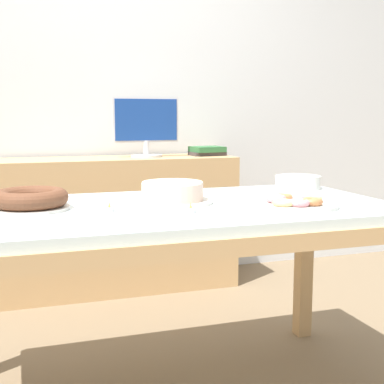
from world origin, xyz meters
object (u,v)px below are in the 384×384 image
(plate_stack, at_px, (298,182))
(tealight_left_edge, at_px, (191,210))
(computer_monitor, at_px, (146,127))
(cake_chocolate_round, at_px, (172,193))
(tealight_near_cakes, at_px, (58,196))
(tealight_centre, at_px, (109,209))
(book_stack, at_px, (207,151))
(pastry_platter, at_px, (295,203))
(cake_golden_bundt, at_px, (31,200))

(plate_stack, height_order, tealight_left_edge, plate_stack)
(computer_monitor, relative_size, cake_chocolate_round, 1.34)
(tealight_near_cakes, bearing_deg, tealight_centre, -68.62)
(tealight_left_edge, bearing_deg, book_stack, 68.18)
(computer_monitor, bearing_deg, tealight_near_cakes, -120.30)
(plate_stack, height_order, tealight_near_cakes, plate_stack)
(tealight_centre, height_order, tealight_near_cakes, same)
(tealight_left_edge, bearing_deg, cake_chocolate_round, 90.50)
(plate_stack, xyz_separation_m, tealight_left_edge, (-0.67, -0.44, -0.02))
(plate_stack, relative_size, tealight_centre, 5.25)
(book_stack, relative_size, tealight_near_cakes, 5.66)
(tealight_centre, bearing_deg, computer_monitor, 71.71)
(computer_monitor, height_order, tealight_centre, computer_monitor)
(cake_chocolate_round, relative_size, plate_stack, 1.50)
(pastry_platter, bearing_deg, computer_monitor, 96.79)
(tealight_left_edge, distance_m, tealight_near_cakes, 0.64)
(computer_monitor, distance_m, pastry_platter, 1.61)
(book_stack, relative_size, cake_chocolate_round, 0.72)
(tealight_centre, bearing_deg, cake_golden_bundt, 153.59)
(cake_golden_bundt, relative_size, tealight_centre, 6.94)
(computer_monitor, xyz_separation_m, book_stack, (0.41, 0.00, -0.16))
(tealight_left_edge, height_order, tealight_centre, same)
(book_stack, xyz_separation_m, pastry_platter, (-0.23, -1.58, -0.09))
(cake_chocolate_round, height_order, pastry_platter, cake_chocolate_round)
(plate_stack, distance_m, tealight_near_cakes, 1.09)
(plate_stack, distance_m, tealight_centre, 1.00)
(cake_golden_bundt, relative_size, pastry_platter, 0.87)
(book_stack, relative_size, pastry_platter, 0.71)
(computer_monitor, height_order, tealight_near_cakes, computer_monitor)
(cake_chocolate_round, xyz_separation_m, tealight_left_edge, (0.00, -0.22, -0.03))
(computer_monitor, bearing_deg, book_stack, 0.19)
(tealight_left_edge, height_order, tealight_near_cakes, same)
(tealight_left_edge, bearing_deg, computer_monitor, 82.08)
(computer_monitor, distance_m, cake_chocolate_round, 1.40)
(computer_monitor, distance_m, tealight_centre, 1.57)
(cake_golden_bundt, xyz_separation_m, tealight_centre, (0.26, -0.13, -0.03))
(book_stack, bearing_deg, tealight_near_cakes, -133.91)
(tealight_centre, relative_size, tealight_near_cakes, 1.00)
(cake_chocolate_round, relative_size, pastry_platter, 0.99)
(pastry_platter, relative_size, plate_stack, 1.52)
(pastry_platter, bearing_deg, tealight_left_edge, 179.84)
(cake_golden_bundt, height_order, plate_stack, cake_golden_bundt)
(cake_chocolate_round, relative_size, tealight_left_edge, 7.88)
(tealight_left_edge, relative_size, tealight_near_cakes, 1.00)
(cake_golden_bundt, xyz_separation_m, plate_stack, (1.20, 0.20, -0.01))
(cake_chocolate_round, xyz_separation_m, plate_stack, (0.67, 0.22, -0.01))
(computer_monitor, relative_size, tealight_near_cakes, 10.60)
(cake_chocolate_round, height_order, tealight_left_edge, cake_chocolate_round)
(computer_monitor, height_order, plate_stack, computer_monitor)
(tealight_left_edge, bearing_deg, cake_golden_bundt, 155.67)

